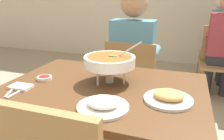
{
  "coord_description": "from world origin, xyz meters",
  "views": [
    {
      "loc": [
        0.43,
        -1.09,
        1.25
      ],
      "look_at": [
        0.0,
        0.15,
        0.81
      ],
      "focal_mm": 35.13,
      "sensor_mm": 36.0,
      "label": 1
    }
  ],
  "objects_px": {
    "chair_bg_right": "(218,58)",
    "patron_bg_middle": "(221,34)",
    "sauce_dish": "(44,78)",
    "patron_bg_right": "(224,41)",
    "curry_bowl": "(110,61)",
    "rice_plate": "(103,105)",
    "chair_diner_main": "(132,83)",
    "diner_main": "(134,57)",
    "chair_bg_middle": "(223,50)",
    "appetizer_plate": "(168,97)",
    "dining_table_main": "(104,105)"
  },
  "relations": [
    {
      "from": "chair_bg_middle",
      "to": "patron_bg_middle",
      "type": "relative_size",
      "value": 0.69
    },
    {
      "from": "rice_plate",
      "to": "chair_bg_middle",
      "type": "relative_size",
      "value": 0.27
    },
    {
      "from": "chair_diner_main",
      "to": "dining_table_main",
      "type": "bearing_deg",
      "value": -90.0
    },
    {
      "from": "sauce_dish",
      "to": "patron_bg_right",
      "type": "distance_m",
      "value": 2.23
    },
    {
      "from": "appetizer_plate",
      "to": "sauce_dish",
      "type": "relative_size",
      "value": 2.67
    },
    {
      "from": "chair_diner_main",
      "to": "diner_main",
      "type": "bearing_deg",
      "value": 90.0
    },
    {
      "from": "diner_main",
      "to": "dining_table_main",
      "type": "bearing_deg",
      "value": -90.0
    },
    {
      "from": "sauce_dish",
      "to": "appetizer_plate",
      "type": "bearing_deg",
      "value": -3.81
    },
    {
      "from": "diner_main",
      "to": "chair_bg_right",
      "type": "bearing_deg",
      "value": 54.33
    },
    {
      "from": "curry_bowl",
      "to": "patron_bg_right",
      "type": "distance_m",
      "value": 1.95
    },
    {
      "from": "rice_plate",
      "to": "appetizer_plate",
      "type": "bearing_deg",
      "value": 32.91
    },
    {
      "from": "chair_diner_main",
      "to": "sauce_dish",
      "type": "bearing_deg",
      "value": -118.11
    },
    {
      "from": "dining_table_main",
      "to": "diner_main",
      "type": "height_order",
      "value": "diner_main"
    },
    {
      "from": "rice_plate",
      "to": "chair_bg_right",
      "type": "height_order",
      "value": "chair_bg_right"
    },
    {
      "from": "chair_bg_middle",
      "to": "appetizer_plate",
      "type": "bearing_deg",
      "value": -102.91
    },
    {
      "from": "rice_plate",
      "to": "sauce_dish",
      "type": "xyz_separation_m",
      "value": [
        -0.48,
        0.23,
        -0.01
      ]
    },
    {
      "from": "dining_table_main",
      "to": "chair_bg_right",
      "type": "relative_size",
      "value": 1.27
    },
    {
      "from": "chair_bg_right",
      "to": "patron_bg_right",
      "type": "distance_m",
      "value": 0.24
    },
    {
      "from": "diner_main",
      "to": "sauce_dish",
      "type": "relative_size",
      "value": 14.56
    },
    {
      "from": "curry_bowl",
      "to": "chair_bg_right",
      "type": "xyz_separation_m",
      "value": [
        0.82,
        1.81,
        -0.38
      ]
    },
    {
      "from": "dining_table_main",
      "to": "chair_bg_right",
      "type": "height_order",
      "value": "chair_bg_right"
    },
    {
      "from": "curry_bowl",
      "to": "diner_main",
      "type": "bearing_deg",
      "value": 91.04
    },
    {
      "from": "chair_bg_right",
      "to": "rice_plate",
      "type": "bearing_deg",
      "value": -109.01
    },
    {
      "from": "chair_diner_main",
      "to": "patron_bg_middle",
      "type": "relative_size",
      "value": 0.69
    },
    {
      "from": "dining_table_main",
      "to": "patron_bg_right",
      "type": "height_order",
      "value": "patron_bg_right"
    },
    {
      "from": "chair_bg_right",
      "to": "patron_bg_middle",
      "type": "relative_size",
      "value": 0.69
    },
    {
      "from": "curry_bowl",
      "to": "patron_bg_right",
      "type": "bearing_deg",
      "value": 64.56
    },
    {
      "from": "chair_diner_main",
      "to": "patron_bg_right",
      "type": "xyz_separation_m",
      "value": [
        0.85,
        1.14,
        0.24
      ]
    },
    {
      "from": "curry_bowl",
      "to": "chair_bg_right",
      "type": "relative_size",
      "value": 0.37
    },
    {
      "from": "patron_bg_right",
      "to": "chair_bg_middle",
      "type": "bearing_deg",
      "value": 81.17
    },
    {
      "from": "rice_plate",
      "to": "patron_bg_right",
      "type": "xyz_separation_m",
      "value": [
        0.75,
        2.08,
        -0.04
      ]
    },
    {
      "from": "sauce_dish",
      "to": "patron_bg_right",
      "type": "bearing_deg",
      "value": 56.37
    },
    {
      "from": "chair_diner_main",
      "to": "patron_bg_middle",
      "type": "bearing_deg",
      "value": 62.62
    },
    {
      "from": "chair_diner_main",
      "to": "diner_main",
      "type": "xyz_separation_m",
      "value": [
        0.0,
        0.03,
        0.24
      ]
    },
    {
      "from": "chair_diner_main",
      "to": "patron_bg_right",
      "type": "bearing_deg",
      "value": 53.21
    },
    {
      "from": "appetizer_plate",
      "to": "chair_bg_right",
      "type": "xyz_separation_m",
      "value": [
        0.46,
        1.96,
        -0.27
      ]
    },
    {
      "from": "dining_table_main",
      "to": "appetizer_plate",
      "type": "bearing_deg",
      "value": -11.05
    },
    {
      "from": "diner_main",
      "to": "rice_plate",
      "type": "bearing_deg",
      "value": -84.5
    },
    {
      "from": "chair_bg_right",
      "to": "patron_bg_middle",
      "type": "bearing_deg",
      "value": 84.8
    },
    {
      "from": "dining_table_main",
      "to": "patron_bg_middle",
      "type": "xyz_separation_m",
      "value": [
        0.88,
        2.39,
        0.11
      ]
    },
    {
      "from": "chair_bg_right",
      "to": "chair_diner_main",
      "type": "bearing_deg",
      "value": -124.91
    },
    {
      "from": "curry_bowl",
      "to": "patron_bg_middle",
      "type": "relative_size",
      "value": 0.25
    },
    {
      "from": "diner_main",
      "to": "sauce_dish",
      "type": "height_order",
      "value": "diner_main"
    },
    {
      "from": "diner_main",
      "to": "curry_bowl",
      "type": "bearing_deg",
      "value": -88.96
    },
    {
      "from": "diner_main",
      "to": "patron_bg_middle",
      "type": "relative_size",
      "value": 1.0
    },
    {
      "from": "diner_main",
      "to": "appetizer_plate",
      "type": "distance_m",
      "value": 0.88
    },
    {
      "from": "chair_bg_middle",
      "to": "patron_bg_right",
      "type": "relative_size",
      "value": 0.69
    },
    {
      "from": "sauce_dish",
      "to": "patron_bg_middle",
      "type": "distance_m",
      "value": 2.72
    },
    {
      "from": "diner_main",
      "to": "appetizer_plate",
      "type": "relative_size",
      "value": 5.46
    },
    {
      "from": "curry_bowl",
      "to": "rice_plate",
      "type": "height_order",
      "value": "curry_bowl"
    }
  ]
}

